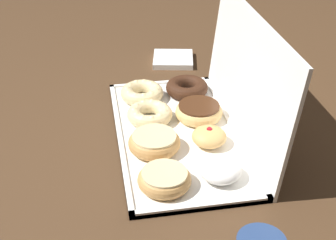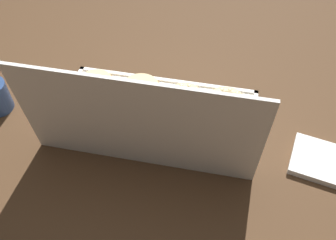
{
  "view_description": "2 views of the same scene",
  "coord_description": "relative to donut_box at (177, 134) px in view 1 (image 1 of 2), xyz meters",
  "views": [
    {
      "loc": [
        0.95,
        -0.19,
        0.65
      ],
      "look_at": [
        -0.01,
        -0.02,
        0.05
      ],
      "focal_mm": 50.57,
      "sensor_mm": 36.0,
      "label": 1
    },
    {
      "loc": [
        -0.17,
        0.67,
        0.77
      ],
      "look_at": [
        -0.04,
        0.04,
        0.04
      ],
      "focal_mm": 39.91,
      "sensor_mm": 36.0,
      "label": 2
    }
  ],
  "objects": [
    {
      "name": "ground_plane",
      "position": [
        0.0,
        0.0,
        -0.01
      ],
      "size": [
        3.0,
        3.0,
        0.0
      ],
      "primitive_type": "plane",
      "color": "#4C331E"
    },
    {
      "name": "donut_box",
      "position": [
        0.0,
        0.0,
        0.0
      ],
      "size": [
        0.54,
        0.29,
        0.01
      ],
      "color": "white",
      "rests_on": "ground"
    },
    {
      "name": "box_lid_open",
      "position": [
        0.0,
        0.16,
        0.14
      ],
      "size": [
        0.54,
        0.04,
        0.3
      ],
      "primitive_type": "cube",
      "rotation": [
        1.47,
        0.0,
        0.0
      ],
      "color": "white",
      "rests_on": "ground"
    },
    {
      "name": "cruller_donut_0",
      "position": [
        -0.18,
        -0.06,
        0.02
      ],
      "size": [
        0.12,
        0.12,
        0.04
      ],
      "color": "beige",
      "rests_on": "donut_box"
    },
    {
      "name": "cruller_donut_1",
      "position": [
        -0.07,
        -0.06,
        0.02
      ],
      "size": [
        0.12,
        0.12,
        0.04
      ],
      "color": "beige",
      "rests_on": "donut_box"
    },
    {
      "name": "glazed_ring_donut_2",
      "position": [
        0.06,
        -0.06,
        0.03
      ],
      "size": [
        0.12,
        0.12,
        0.04
      ],
      "color": "tan",
      "rests_on": "donut_box"
    },
    {
      "name": "glazed_ring_donut_3",
      "position": [
        0.19,
        -0.06,
        0.02
      ],
      "size": [
        0.11,
        0.11,
        0.04
      ],
      "color": "tan",
      "rests_on": "donut_box"
    },
    {
      "name": "chocolate_cake_ring_donut_4",
      "position": [
        -0.19,
        0.06,
        0.02
      ],
      "size": [
        0.12,
        0.12,
        0.04
      ],
      "color": "#381E11",
      "rests_on": "donut_box"
    },
    {
      "name": "chocolate_frosted_donut_5",
      "position": [
        -0.06,
        0.07,
        0.02
      ],
      "size": [
        0.12,
        0.12,
        0.04
      ],
      "color": "#E5B770",
      "rests_on": "donut_box"
    },
    {
      "name": "jelly_filled_donut_6",
      "position": [
        0.06,
        0.07,
        0.03
      ],
      "size": [
        0.08,
        0.08,
        0.05
      ],
      "color": "tan",
      "rests_on": "donut_box"
    },
    {
      "name": "powdered_filled_donut_7",
      "position": [
        0.19,
        0.06,
        0.03
      ],
      "size": [
        0.09,
        0.09,
        0.04
      ],
      "color": "white",
      "rests_on": "donut_box"
    },
    {
      "name": "napkin_stack",
      "position": [
        -0.43,
        0.07,
        0.0
      ],
      "size": [
        0.15,
        0.15,
        0.02
      ],
      "primitive_type": "cube",
      "rotation": [
        0.0,
        0.0,
        -0.2
      ],
      "color": "white",
      "rests_on": "ground"
    }
  ]
}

